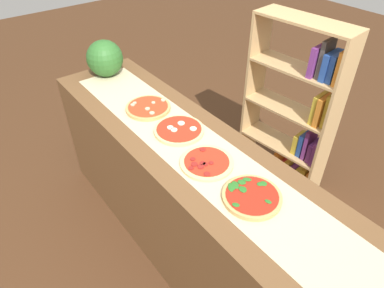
# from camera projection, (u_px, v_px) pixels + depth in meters

# --- Properties ---
(ground_plane) EXTENTS (12.00, 12.00, 0.00)m
(ground_plane) POSITION_uv_depth(u_px,v_px,m) (192.00, 247.00, 2.46)
(ground_plane) COLOR #4C2D19
(counter) EXTENTS (2.48, 0.60, 0.92)m
(counter) POSITION_uv_depth(u_px,v_px,m) (192.00, 203.00, 2.17)
(counter) COLOR brown
(counter) RESTS_ON ground_plane
(parchment_paper) EXTENTS (2.19, 0.37, 0.00)m
(parchment_paper) POSITION_uv_depth(u_px,v_px,m) (192.00, 147.00, 1.89)
(parchment_paper) COLOR beige
(parchment_paper) RESTS_ON counter
(pizza_mushroom_0) EXTENTS (0.28, 0.28, 0.03)m
(pizza_mushroom_0) POSITION_uv_depth(u_px,v_px,m) (148.00, 108.00, 2.18)
(pizza_mushroom_0) COLOR tan
(pizza_mushroom_0) RESTS_ON parchment_paper
(pizza_mozzarella_1) EXTENTS (0.29, 0.29, 0.03)m
(pizza_mozzarella_1) POSITION_uv_depth(u_px,v_px,m) (179.00, 130.00, 1.99)
(pizza_mozzarella_1) COLOR #E5C17F
(pizza_mozzarella_1) RESTS_ON parchment_paper
(pizza_pepperoni_2) EXTENTS (0.28, 0.28, 0.02)m
(pizza_pepperoni_2) POSITION_uv_depth(u_px,v_px,m) (207.00, 162.00, 1.77)
(pizza_pepperoni_2) COLOR #E5C17F
(pizza_pepperoni_2) RESTS_ON parchment_paper
(pizza_spinach_3) EXTENTS (0.28, 0.28, 0.03)m
(pizza_spinach_3) POSITION_uv_depth(u_px,v_px,m) (252.00, 196.00, 1.58)
(pizza_spinach_3) COLOR tan
(pizza_spinach_3) RESTS_ON parchment_paper
(watermelon) EXTENTS (0.26, 0.26, 0.26)m
(watermelon) POSITION_uv_depth(u_px,v_px,m) (105.00, 58.00, 2.49)
(watermelon) COLOR #2D6628
(watermelon) RESTS_ON counter
(bookshelf) EXTENTS (0.73, 0.31, 1.36)m
(bookshelf) POSITION_uv_depth(u_px,v_px,m) (298.00, 120.00, 2.61)
(bookshelf) COLOR tan
(bookshelf) RESTS_ON ground_plane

